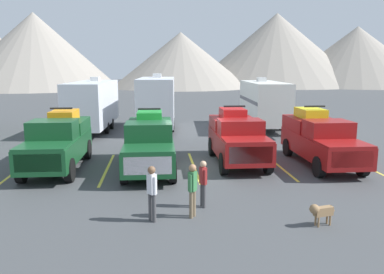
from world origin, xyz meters
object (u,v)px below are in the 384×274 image
at_px(camper_trailer_c, 264,102).
at_px(camper_trailer_a, 93,103).
at_px(person_a, 193,187).
at_px(person_b, 152,190).
at_px(camper_trailer_b, 157,101).
at_px(pickup_truck_c, 237,137).
at_px(pickup_truck_d, 320,138).
at_px(person_c, 203,181).
at_px(dog, 320,211).
at_px(pickup_truck_b, 149,142).
at_px(pickup_truck_a, 58,141).

bearing_deg(camper_trailer_c, camper_trailer_a, -179.11).
distance_m(person_a, person_b, 1.23).
height_order(camper_trailer_b, camper_trailer_c, camper_trailer_b).
distance_m(pickup_truck_c, person_b, 7.81).
bearing_deg(pickup_truck_d, camper_trailer_b, 125.82).
relative_size(person_a, person_c, 1.07).
bearing_deg(person_c, camper_trailer_b, 95.16).
height_order(pickup_truck_d, camper_trailer_a, camper_trailer_a).
distance_m(pickup_truck_d, camper_trailer_b, 12.90).
xyz_separation_m(pickup_truck_c, person_a, (-2.72, -6.54, -0.27)).
bearing_deg(person_c, person_b, -147.60).
bearing_deg(camper_trailer_b, pickup_truck_d, -54.18).
relative_size(person_a, dog, 2.00).
bearing_deg(person_a, dog, -15.60).
relative_size(pickup_truck_b, dog, 7.09).
distance_m(person_b, dog, 4.87).
bearing_deg(person_a, pickup_truck_b, 103.22).
relative_size(pickup_truck_c, person_a, 3.16).
relative_size(pickup_truck_d, camper_trailer_b, 0.73).
distance_m(pickup_truck_b, camper_trailer_b, 10.70).
xyz_separation_m(pickup_truck_c, camper_trailer_a, (-8.14, 9.81, 0.76)).
relative_size(pickup_truck_c, dog, 6.33).
bearing_deg(pickup_truck_b, dog, -54.13).
xyz_separation_m(pickup_truck_c, person_b, (-3.93, -6.74, -0.25)).
xyz_separation_m(pickup_truck_a, camper_trailer_b, (4.41, 10.18, 0.85)).
bearing_deg(pickup_truck_d, camper_trailer_c, 88.69).
relative_size(camper_trailer_a, camper_trailer_c, 1.07).
bearing_deg(camper_trailer_b, camper_trailer_c, 0.43).
height_order(pickup_truck_a, camper_trailer_b, camper_trailer_b).
xyz_separation_m(camper_trailer_c, dog, (-3.22, -17.53, -1.50)).
distance_m(pickup_truck_d, camper_trailer_c, 10.53).
bearing_deg(camper_trailer_a, pickup_truck_b, -68.91).
xyz_separation_m(pickup_truck_a, camper_trailer_a, (-0.02, 10.05, 0.74)).
xyz_separation_m(camper_trailer_b, person_a, (0.99, -16.48, -1.14)).
xyz_separation_m(pickup_truck_c, camper_trailer_b, (-3.71, 9.94, 0.87)).
xyz_separation_m(pickup_truck_c, camper_trailer_c, (4.07, 10.00, 0.72)).
bearing_deg(pickup_truck_b, person_b, -88.52).
xyz_separation_m(pickup_truck_d, camper_trailer_a, (-11.97, 10.31, 0.77)).
height_order(person_a, person_c, person_a).
distance_m(pickup_truck_b, person_a, 5.99).
bearing_deg(camper_trailer_b, pickup_truck_a, -113.44).
xyz_separation_m(pickup_truck_b, person_c, (1.79, -4.99, -0.31)).
distance_m(pickup_truck_b, camper_trailer_c, 13.48).
bearing_deg(person_c, camper_trailer_c, 67.95).
xyz_separation_m(camper_trailer_a, dog, (8.99, -17.34, -1.53)).
distance_m(pickup_truck_b, person_c, 5.31).
bearing_deg(person_c, pickup_truck_b, 109.71).
xyz_separation_m(pickup_truck_a, dog, (8.97, -7.29, -0.79)).
relative_size(pickup_truck_b, pickup_truck_d, 1.01).
height_order(pickup_truck_b, camper_trailer_a, camper_trailer_a).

